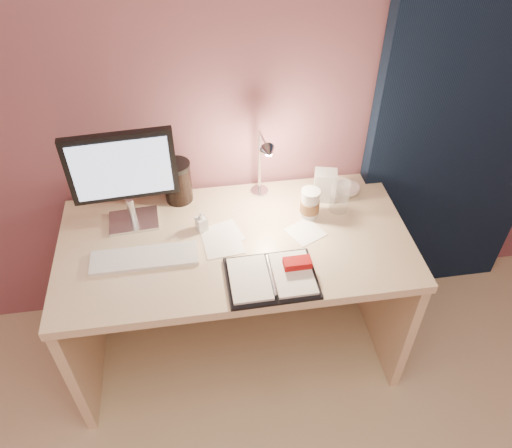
{
  "coord_description": "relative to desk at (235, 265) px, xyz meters",
  "views": [
    {
      "loc": [
        -0.13,
        -0.04,
        2.12
      ],
      "look_at": [
        0.08,
        1.33,
        0.85
      ],
      "focal_mm": 35.0,
      "sensor_mm": 36.0,
      "label": 1
    }
  ],
  "objects": [
    {
      "name": "desk",
      "position": [
        0.0,
        0.0,
        0.0
      ],
      "size": [
        1.4,
        0.7,
        0.73
      ],
      "color": "beige",
      "rests_on": "ground"
    },
    {
      "name": "desk_lamp",
      "position": [
        0.13,
        0.13,
        0.43
      ],
      "size": [
        0.08,
        0.2,
        0.33
      ],
      "rotation": [
        0.0,
        0.0,
        0.1
      ],
      "color": "silver",
      "rests_on": "desk"
    },
    {
      "name": "dark_jar",
      "position": [
        -0.21,
        0.22,
        0.31
      ],
      "size": [
        0.12,
        0.12,
        0.17
      ],
      "primitive_type": "cylinder",
      "color": "black",
      "rests_on": "desk"
    },
    {
      "name": "paper_a",
      "position": [
        -0.04,
        -0.03,
        0.23
      ],
      "size": [
        0.17,
        0.17,
        0.0
      ],
      "primitive_type": "cube",
      "rotation": [
        0.0,
        0.0,
        0.3
      ],
      "color": "white",
      "rests_on": "desk"
    },
    {
      "name": "coffee_cup",
      "position": [
        0.32,
        0.03,
        0.29
      ],
      "size": [
        0.08,
        0.08,
        0.13
      ],
      "color": "silver",
      "rests_on": "desk"
    },
    {
      "name": "paper_b",
      "position": [
        -0.05,
        -0.09,
        0.23
      ],
      "size": [
        0.16,
        0.16,
        0.0
      ],
      "primitive_type": "cube",
      "rotation": [
        0.0,
        0.0,
        0.11
      ],
      "color": "white",
      "rests_on": "desk"
    },
    {
      "name": "keyboard",
      "position": [
        -0.35,
        -0.13,
        0.23
      ],
      "size": [
        0.41,
        0.12,
        0.02
      ],
      "primitive_type": "cube",
      "rotation": [
        0.0,
        0.0,
        0.0
      ],
      "color": "white",
      "rests_on": "desk"
    },
    {
      "name": "room",
      "position": [
        0.95,
        0.24,
        0.63
      ],
      "size": [
        3.5,
        3.5,
        3.5
      ],
      "color": "#C6B28E",
      "rests_on": "ground"
    },
    {
      "name": "bowl",
      "position": [
        0.52,
        0.15,
        0.24
      ],
      "size": [
        0.12,
        0.12,
        0.03
      ],
      "primitive_type": "imported",
      "rotation": [
        0.0,
        0.0,
        -0.13
      ],
      "color": "white",
      "rests_on": "desk"
    },
    {
      "name": "product_box",
      "position": [
        0.41,
        0.13,
        0.3
      ],
      "size": [
        0.11,
        0.09,
        0.14
      ],
      "primitive_type": "cube",
      "rotation": [
        0.0,
        0.0,
        -0.24
      ],
      "color": "silver",
      "rests_on": "desk"
    },
    {
      "name": "lotion_bottle",
      "position": [
        -0.13,
        0.01,
        0.27
      ],
      "size": [
        0.06,
        0.06,
        0.09
      ],
      "primitive_type": "imported",
      "rotation": [
        0.0,
        0.0,
        0.4
      ],
      "color": "silver",
      "rests_on": "desk"
    },
    {
      "name": "clear_cup",
      "position": [
        0.45,
        0.05,
        0.3
      ],
      "size": [
        0.08,
        0.08,
        0.14
      ],
      "primitive_type": "cylinder",
      "color": "white",
      "rests_on": "desk"
    },
    {
      "name": "paper_c",
      "position": [
        0.29,
        -0.07,
        0.23
      ],
      "size": [
        0.17,
        0.17,
        0.0
      ],
      "primitive_type": "cube",
      "rotation": [
        0.0,
        0.0,
        0.46
      ],
      "color": "white",
      "rests_on": "desk"
    },
    {
      "name": "monitor",
      "position": [
        -0.4,
        0.09,
        0.48
      ],
      "size": [
        0.41,
        0.16,
        0.43
      ],
      "rotation": [
        0.0,
        0.0,
        0.07
      ],
      "color": "silver",
      "rests_on": "desk"
    },
    {
      "name": "planner",
      "position": [
        0.12,
        -0.3,
        0.24
      ],
      "size": [
        0.33,
        0.25,
        0.05
      ],
      "rotation": [
        0.0,
        0.0,
        0.01
      ],
      "color": "black",
      "rests_on": "desk"
    }
  ]
}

